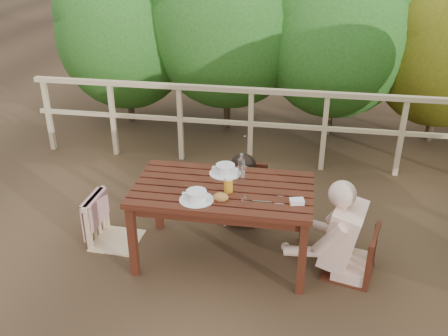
% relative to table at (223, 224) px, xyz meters
% --- Properties ---
extents(ground, '(60.00, 60.00, 0.00)m').
position_rel_table_xyz_m(ground, '(0.00, 0.00, -0.36)').
color(ground, '#4D3621').
rests_on(ground, ground).
extents(table, '(1.56, 0.88, 0.72)m').
position_rel_table_xyz_m(table, '(0.00, 0.00, 0.00)').
color(table, '#37160C').
rests_on(table, ground).
extents(chair_left, '(0.46, 0.46, 0.90)m').
position_rel_table_xyz_m(chair_left, '(-1.06, 0.07, 0.09)').
color(chair_left, '#D3B487').
rests_on(chair_left, ground).
extents(chair_far, '(0.51, 0.51, 0.96)m').
position_rel_table_xyz_m(chair_far, '(0.08, 0.76, 0.12)').
color(chair_far, '#37160C').
rests_on(chair_far, ground).
extents(chair_right, '(0.52, 0.52, 0.87)m').
position_rel_table_xyz_m(chair_right, '(1.14, -0.04, 0.07)').
color(chair_right, '#37160C').
rests_on(chair_right, ground).
extents(woman, '(0.51, 0.61, 1.16)m').
position_rel_table_xyz_m(woman, '(0.08, 0.78, 0.22)').
color(woman, black).
rests_on(woman, ground).
extents(diner_right, '(0.84, 0.74, 1.45)m').
position_rel_table_xyz_m(diner_right, '(1.17, -0.04, 0.36)').
color(diner_right, beige).
rests_on(diner_right, ground).
extents(railing, '(5.60, 0.10, 1.01)m').
position_rel_table_xyz_m(railing, '(0.00, 2.00, 0.14)').
color(railing, '#D3B487').
rests_on(railing, ground).
extents(soup_near, '(0.29, 0.29, 0.10)m').
position_rel_table_xyz_m(soup_near, '(-0.18, -0.25, 0.41)').
color(soup_near, white).
rests_on(soup_near, table).
extents(soup_far, '(0.30, 0.30, 0.10)m').
position_rel_table_xyz_m(soup_far, '(-0.03, 0.27, 0.41)').
color(soup_far, white).
rests_on(soup_far, table).
extents(bread_roll, '(0.13, 0.10, 0.08)m').
position_rel_table_xyz_m(bread_roll, '(0.02, -0.22, 0.40)').
color(bread_roll, '#99652B').
rests_on(bread_roll, table).
extents(beer_glass, '(0.08, 0.08, 0.16)m').
position_rel_table_xyz_m(beer_glass, '(0.06, -0.07, 0.44)').
color(beer_glass, '#C88B18').
rests_on(beer_glass, table).
extents(bottle, '(0.07, 0.07, 0.27)m').
position_rel_table_xyz_m(bottle, '(0.14, 0.16, 0.50)').
color(bottle, silver).
rests_on(bottle, table).
extents(tumbler, '(0.06, 0.06, 0.07)m').
position_rel_table_xyz_m(tumbler, '(0.22, -0.23, 0.40)').
color(tumbler, white).
rests_on(tumbler, table).
extents(butter_tub, '(0.13, 0.11, 0.05)m').
position_rel_table_xyz_m(butter_tub, '(0.64, -0.17, 0.39)').
color(butter_tub, white).
rests_on(butter_tub, table).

